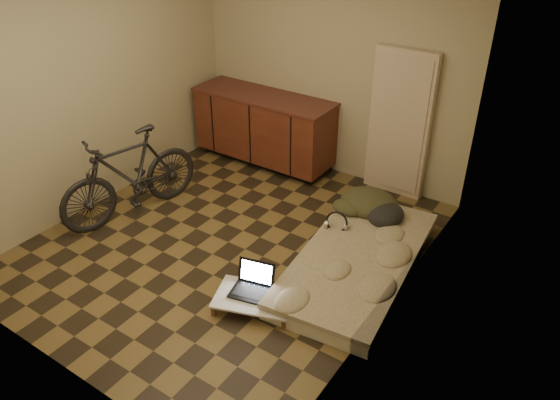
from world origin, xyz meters
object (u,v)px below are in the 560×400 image
Objects in this scene: bicycle at (129,171)px; lap_desk at (255,298)px; laptop at (253,285)px; futon at (357,262)px.

bicycle reaches higher than lap_desk.
bicycle is 2.10m from lap_desk.
lap_desk is 0.11m from laptop.
bicycle is 0.76× the size of futon.
futon reaches higher than lap_desk.
bicycle is at bearing 147.20° from lap_desk.
laptop is (-0.07, 0.06, 0.06)m from lap_desk.
bicycle is 4.13× the size of laptop.
futon is at bearing 24.16° from bicycle.
bicycle is 2.59m from futon.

